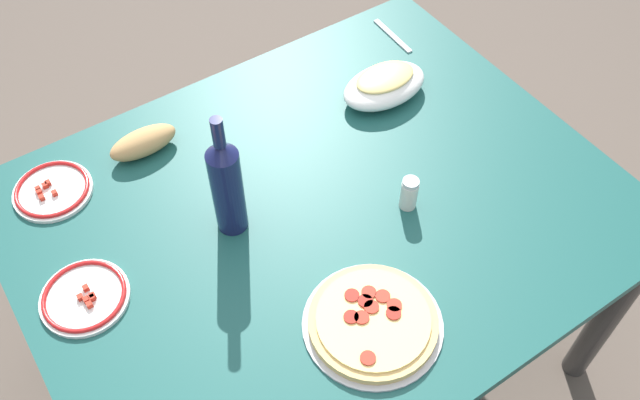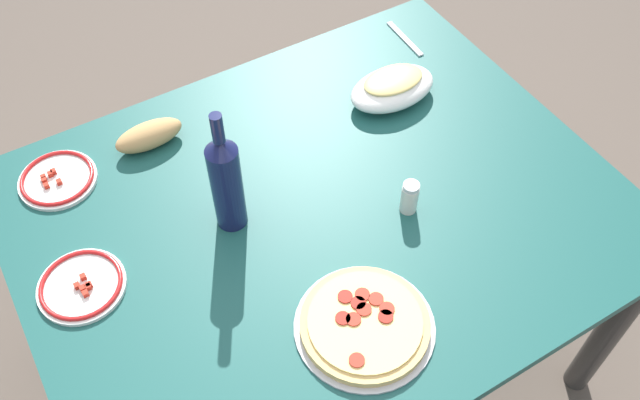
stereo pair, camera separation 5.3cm
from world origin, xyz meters
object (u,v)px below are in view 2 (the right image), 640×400
Objects in this scene: side_plate_far at (57,179)px; pepperoni_pizza at (365,324)px; side_plate_near at (81,285)px; spice_shaker at (410,197)px; wine_bottle at (226,181)px; bread_loaf at (149,135)px; baked_pasta_dish at (392,87)px; dining_table at (320,233)px.

pepperoni_pizza is at bearing -59.18° from side_plate_far.
spice_shaker is at bearing -14.07° from side_plate_near.
pepperoni_pizza is 1.54× the size of side_plate_near.
bread_loaf is at bearing 102.59° from wine_bottle.
side_plate_far is (0.05, 0.32, 0.00)m from side_plate_near.
baked_pasta_dish is 1.40× the size of bread_loaf.
side_plate_near is (-0.46, 0.39, -0.01)m from pepperoni_pizza.
wine_bottle is at bearing 106.02° from pepperoni_pizza.
bread_loaf is (-0.07, 0.32, -0.10)m from wine_bottle.
wine_bottle is 0.38m from side_plate_near.
spice_shaker reaches higher than bread_loaf.
side_plate_far is at bearing 168.74° from baked_pasta_dish.
bread_loaf is at bearing 104.48° from pepperoni_pizza.
side_plate_far is (-0.31, 0.32, -0.13)m from wine_bottle.
wine_bottle is at bearing -164.73° from baked_pasta_dish.
wine_bottle is (-0.11, 0.38, 0.12)m from pepperoni_pizza.
side_plate_far is 0.83m from spice_shaker.
side_plate_far is (-0.50, 0.39, 0.11)m from dining_table.
dining_table is 0.49m from bread_loaf.
spice_shaker is (0.36, -0.18, -0.09)m from wine_bottle.
side_plate_near reaches higher than dining_table.
wine_bottle is 0.42m from spice_shaker.
spice_shaker is (-0.18, -0.33, 0.00)m from baked_pasta_dish.
wine_bottle reaches higher than side_plate_far.
side_plate_far is (-0.85, 0.17, -0.03)m from baked_pasta_dish.
baked_pasta_dish is (0.43, 0.53, 0.03)m from pepperoni_pizza.
side_plate_near is (-0.54, 0.07, 0.11)m from dining_table.
side_plate_far is at bearing 134.18° from wine_bottle.
baked_pasta_dish is 0.57m from wine_bottle.
dining_table is at bearing -147.86° from baked_pasta_dish.
side_plate_far is at bearing 141.94° from dining_table.
bread_loaf reaches higher than side_plate_far.
pepperoni_pizza is at bearing -73.98° from wine_bottle.
spice_shaker is at bearing -36.43° from side_plate_far.
spice_shaker is (0.67, -0.49, 0.03)m from side_plate_far.
dining_table is 4.70× the size of pepperoni_pizza.
dining_table is 7.25× the size of side_plate_near.
baked_pasta_dish is at bearing 32.14° from dining_table.
pepperoni_pizza is 1.56× the size of side_plate_far.
side_plate_near is at bearing -170.70° from baked_pasta_dish.
spice_shaker is at bearing 39.05° from pepperoni_pizza.
bread_loaf is at bearing 47.99° from side_plate_near.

